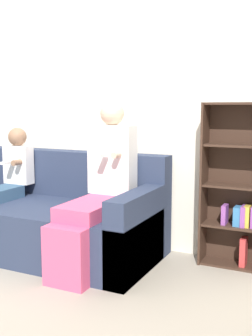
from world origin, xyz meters
TOP-DOWN VIEW (x-y plane):
  - ground_plane at (0.00, 0.00)m, footprint 14.00×14.00m
  - back_wall at (0.00, 1.08)m, footprint 10.00×0.06m
  - couch at (-0.29, 0.57)m, footprint 2.15×0.95m
  - adult_seated at (0.35, 0.48)m, footprint 0.38×0.88m
  - bookshelf at (1.35, 0.96)m, footprint 0.52×0.23m

SIDE VIEW (x-z plane):
  - ground_plane at x=0.00m, z-range 0.00..0.00m
  - couch at x=-0.29m, z-range -0.14..0.72m
  - bookshelf at x=1.35m, z-range -0.04..1.27m
  - adult_seated at x=0.35m, z-range 0.00..1.32m
  - back_wall at x=0.00m, z-range 0.00..2.55m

